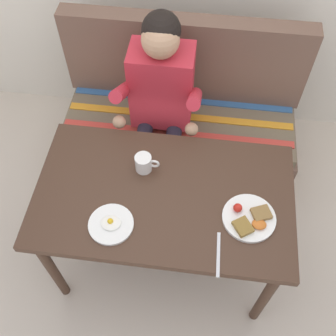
{
  "coord_description": "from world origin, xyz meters",
  "views": [
    {
      "loc": [
        0.14,
        -0.95,
        2.33
      ],
      "look_at": [
        0.0,
        0.15,
        0.72
      ],
      "focal_mm": 43.27,
      "sensor_mm": 36.0,
      "label": 1
    }
  ],
  "objects_px": {
    "knife": "(218,254)",
    "plate_eggs": "(111,224)",
    "person": "(160,98)",
    "couch": "(180,125)",
    "coffee_mug": "(144,163)",
    "plate_breakfast": "(249,218)",
    "table": "(164,202)"
  },
  "relations": [
    {
      "from": "knife",
      "to": "plate_eggs",
      "type": "bearing_deg",
      "value": 168.82
    },
    {
      "from": "person",
      "to": "knife",
      "type": "relative_size",
      "value": 6.06
    },
    {
      "from": "knife",
      "to": "couch",
      "type": "bearing_deg",
      "value": 102.59
    },
    {
      "from": "coffee_mug",
      "to": "couch",
      "type": "bearing_deg",
      "value": 80.11
    },
    {
      "from": "couch",
      "to": "person",
      "type": "xyz_separation_m",
      "value": [
        -0.1,
        -0.17,
        0.41
      ]
    },
    {
      "from": "plate_breakfast",
      "to": "knife",
      "type": "bearing_deg",
      "value": -124.58
    },
    {
      "from": "table",
      "to": "person",
      "type": "height_order",
      "value": "person"
    },
    {
      "from": "coffee_mug",
      "to": "table",
      "type": "bearing_deg",
      "value": -48.41
    },
    {
      "from": "table",
      "to": "person",
      "type": "relative_size",
      "value": 0.99
    },
    {
      "from": "couch",
      "to": "knife",
      "type": "height_order",
      "value": "couch"
    },
    {
      "from": "plate_breakfast",
      "to": "coffee_mug",
      "type": "xyz_separation_m",
      "value": [
        -0.5,
        0.21,
        0.03
      ]
    },
    {
      "from": "couch",
      "to": "person",
      "type": "relative_size",
      "value": 1.19
    },
    {
      "from": "plate_eggs",
      "to": "person",
      "type": "bearing_deg",
      "value": 82.1
    },
    {
      "from": "person",
      "to": "plate_breakfast",
      "type": "bearing_deg",
      "value": -53.95
    },
    {
      "from": "plate_eggs",
      "to": "coffee_mug",
      "type": "height_order",
      "value": "coffee_mug"
    },
    {
      "from": "person",
      "to": "plate_eggs",
      "type": "xyz_separation_m",
      "value": [
        -0.11,
        -0.78,
        -0.0
      ]
    },
    {
      "from": "plate_eggs",
      "to": "coffee_mug",
      "type": "bearing_deg",
      "value": 73.01
    },
    {
      "from": "plate_eggs",
      "to": "knife",
      "type": "xyz_separation_m",
      "value": [
        0.47,
        -0.08,
        -0.01
      ]
    },
    {
      "from": "couch",
      "to": "plate_breakfast",
      "type": "relative_size",
      "value": 6.06
    },
    {
      "from": "couch",
      "to": "plate_breakfast",
      "type": "height_order",
      "value": "couch"
    },
    {
      "from": "plate_breakfast",
      "to": "person",
      "type": "bearing_deg",
      "value": 126.05
    },
    {
      "from": "table",
      "to": "plate_eggs",
      "type": "xyz_separation_m",
      "value": [
        -0.21,
        -0.19,
        0.09
      ]
    },
    {
      "from": "plate_breakfast",
      "to": "plate_eggs",
      "type": "bearing_deg",
      "value": -170.15
    },
    {
      "from": "knife",
      "to": "plate_breakfast",
      "type": "bearing_deg",
      "value": 53.52
    },
    {
      "from": "couch",
      "to": "plate_eggs",
      "type": "distance_m",
      "value": 1.06
    },
    {
      "from": "person",
      "to": "plate_eggs",
      "type": "height_order",
      "value": "person"
    },
    {
      "from": "couch",
      "to": "person",
      "type": "bearing_deg",
      "value": -119.7
    },
    {
      "from": "plate_eggs",
      "to": "knife",
      "type": "distance_m",
      "value": 0.48
    },
    {
      "from": "couch",
      "to": "plate_eggs",
      "type": "height_order",
      "value": "couch"
    },
    {
      "from": "table",
      "to": "coffee_mug",
      "type": "distance_m",
      "value": 0.21
    },
    {
      "from": "plate_breakfast",
      "to": "coffee_mug",
      "type": "relative_size",
      "value": 2.02
    },
    {
      "from": "plate_eggs",
      "to": "coffee_mug",
      "type": "xyz_separation_m",
      "value": [
        0.1,
        0.32,
        0.04
      ]
    }
  ]
}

